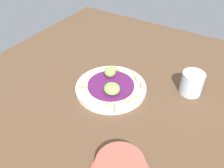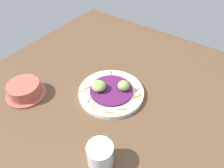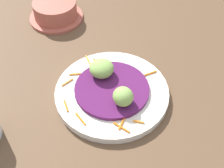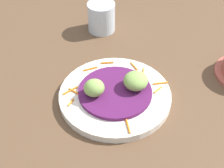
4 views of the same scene
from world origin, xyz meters
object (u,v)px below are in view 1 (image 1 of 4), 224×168
(guac_scoop_center, at_px, (112,89))
(water_glass, at_px, (192,83))
(guac_scoop_left, at_px, (110,72))
(main_plate, at_px, (111,88))

(guac_scoop_center, bearing_deg, water_glass, -141.12)
(guac_scoop_center, bearing_deg, guac_scoop_left, -53.85)
(water_glass, bearing_deg, guac_scoop_center, 38.88)
(guac_scoop_center, xyz_separation_m, water_glass, (-0.21, -0.17, -0.00))
(main_plate, distance_m, guac_scoop_left, 0.06)
(main_plate, bearing_deg, guac_scoop_left, -53.85)
(guac_scoop_left, distance_m, guac_scoop_center, 0.09)
(water_glass, bearing_deg, main_plate, 29.26)
(main_plate, height_order, guac_scoop_left, guac_scoop_left)
(guac_scoop_center, distance_m, water_glass, 0.27)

